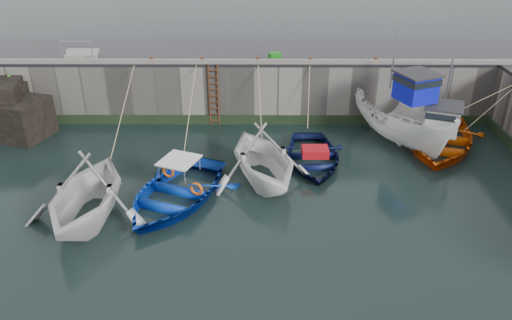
{
  "coord_description": "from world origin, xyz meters",
  "views": [
    {
      "loc": [
        0.23,
        -13.72,
        10.15
      ],
      "look_at": [
        0.15,
        3.62,
        1.2
      ],
      "focal_mm": 35.0,
      "sensor_mm": 36.0,
      "label": 1
    }
  ],
  "objects_px": {
    "bollard_d": "(311,60)",
    "bollard_e": "(376,60)",
    "boat_far_orange": "(439,137)",
    "bollard_a": "(152,60)",
    "boat_near_blacktrim": "(262,180)",
    "boat_far_white": "(403,120)",
    "boat_near_navy": "(312,162)",
    "bollard_c": "(258,60)",
    "boat_near_white": "(90,218)",
    "fish_crate": "(275,56)",
    "boat_near_blue": "(175,199)",
    "bollard_b": "(203,60)",
    "ladder": "(214,95)"
  },
  "relations": [
    {
      "from": "boat_near_navy",
      "to": "bollard_e",
      "type": "bearing_deg",
      "value": 52.17
    },
    {
      "from": "bollard_d",
      "to": "boat_near_blacktrim",
      "type": "bearing_deg",
      "value": -111.22
    },
    {
      "from": "ladder",
      "to": "boat_near_navy",
      "type": "bearing_deg",
      "value": -41.62
    },
    {
      "from": "bollard_a",
      "to": "bollard_d",
      "type": "height_order",
      "value": "same"
    },
    {
      "from": "bollard_e",
      "to": "boat_far_orange",
      "type": "bearing_deg",
      "value": -45.85
    },
    {
      "from": "boat_near_navy",
      "to": "boat_far_white",
      "type": "height_order",
      "value": "boat_far_white"
    },
    {
      "from": "boat_near_navy",
      "to": "bollard_e",
      "type": "relative_size",
      "value": 17.29
    },
    {
      "from": "boat_near_blacktrim",
      "to": "boat_near_blue",
      "type": "bearing_deg",
      "value": -174.99
    },
    {
      "from": "boat_near_blue",
      "to": "fish_crate",
      "type": "distance_m",
      "value": 9.83
    },
    {
      "from": "boat_far_orange",
      "to": "bollard_d",
      "type": "distance_m",
      "value": 7.11
    },
    {
      "from": "boat_far_orange",
      "to": "bollard_d",
      "type": "xyz_separation_m",
      "value": [
        -5.88,
        2.76,
        2.88
      ]
    },
    {
      "from": "fish_crate",
      "to": "bollard_a",
      "type": "distance_m",
      "value": 6.1
    },
    {
      "from": "bollard_c",
      "to": "bollard_b",
      "type": "bearing_deg",
      "value": 180.0
    },
    {
      "from": "boat_far_white",
      "to": "bollard_e",
      "type": "bearing_deg",
      "value": 91.6
    },
    {
      "from": "ladder",
      "to": "bollard_d",
      "type": "bearing_deg",
      "value": 4.0
    },
    {
      "from": "ladder",
      "to": "boat_near_blue",
      "type": "relative_size",
      "value": 0.56
    },
    {
      "from": "boat_near_blacktrim",
      "to": "fish_crate",
      "type": "xyz_separation_m",
      "value": [
        0.65,
        6.84,
        3.32
      ]
    },
    {
      "from": "fish_crate",
      "to": "bollard_a",
      "type": "bearing_deg",
      "value": 163.6
    },
    {
      "from": "bollard_c",
      "to": "boat_near_blue",
      "type": "bearing_deg",
      "value": -112.46
    },
    {
      "from": "boat_far_white",
      "to": "boat_near_blue",
      "type": "bearing_deg",
      "value": -174.26
    },
    {
      "from": "bollard_a",
      "to": "bollard_c",
      "type": "xyz_separation_m",
      "value": [
        5.2,
        0.0,
        0.0
      ]
    },
    {
      "from": "boat_near_blacktrim",
      "to": "boat_far_white",
      "type": "distance_m",
      "value": 7.72
    },
    {
      "from": "boat_near_blue",
      "to": "bollard_e",
      "type": "xyz_separation_m",
      "value": [
        8.96,
        7.63,
        3.3
      ]
    },
    {
      "from": "bollard_c",
      "to": "boat_far_white",
      "type": "bearing_deg",
      "value": -18.56
    },
    {
      "from": "boat_near_blue",
      "to": "bollard_e",
      "type": "bearing_deg",
      "value": 61.98
    },
    {
      "from": "boat_near_navy",
      "to": "bollard_c",
      "type": "distance_m",
      "value": 6.04
    },
    {
      "from": "fish_crate",
      "to": "bollard_c",
      "type": "distance_m",
      "value": 1.11
    },
    {
      "from": "boat_far_orange",
      "to": "bollard_a",
      "type": "bearing_deg",
      "value": -170.29
    },
    {
      "from": "bollard_b",
      "to": "bollard_a",
      "type": "bearing_deg",
      "value": 180.0
    },
    {
      "from": "bollard_d",
      "to": "bollard_e",
      "type": "distance_m",
      "value": 3.2
    },
    {
      "from": "boat_far_orange",
      "to": "bollard_d",
      "type": "height_order",
      "value": "boat_far_orange"
    },
    {
      "from": "fish_crate",
      "to": "bollard_a",
      "type": "height_order",
      "value": "fish_crate"
    },
    {
      "from": "boat_near_navy",
      "to": "bollard_b",
      "type": "bearing_deg",
      "value": 138.55
    },
    {
      "from": "bollard_d",
      "to": "fish_crate",
      "type": "bearing_deg",
      "value": 157.98
    },
    {
      "from": "boat_near_white",
      "to": "bollard_d",
      "type": "distance_m",
      "value": 12.87
    },
    {
      "from": "boat_near_navy",
      "to": "bollard_c",
      "type": "height_order",
      "value": "bollard_c"
    },
    {
      "from": "boat_near_white",
      "to": "fish_crate",
      "type": "relative_size",
      "value": 9.53
    },
    {
      "from": "boat_near_blacktrim",
      "to": "boat_near_navy",
      "type": "bearing_deg",
      "value": 18.75
    },
    {
      "from": "boat_near_blacktrim",
      "to": "boat_near_navy",
      "type": "xyz_separation_m",
      "value": [
        2.2,
        1.7,
        0.0
      ]
    },
    {
      "from": "bollard_b",
      "to": "bollard_d",
      "type": "distance_m",
      "value": 5.3
    },
    {
      "from": "ladder",
      "to": "boat_near_blue",
      "type": "distance_m",
      "value": 7.53
    },
    {
      "from": "boat_near_white",
      "to": "boat_near_blue",
      "type": "relative_size",
      "value": 0.94
    },
    {
      "from": "bollard_b",
      "to": "bollard_c",
      "type": "distance_m",
      "value": 2.7
    },
    {
      "from": "boat_near_navy",
      "to": "boat_far_orange",
      "type": "distance_m",
      "value": 6.3
    },
    {
      "from": "boat_near_navy",
      "to": "bollard_d",
      "type": "xyz_separation_m",
      "value": [
        0.18,
        4.44,
        3.3
      ]
    },
    {
      "from": "ladder",
      "to": "bollard_d",
      "type": "distance_m",
      "value": 5.11
    },
    {
      "from": "boat_near_blacktrim",
      "to": "bollard_b",
      "type": "bearing_deg",
      "value": 96.5
    },
    {
      "from": "boat_near_blacktrim",
      "to": "boat_far_orange",
      "type": "height_order",
      "value": "boat_far_orange"
    },
    {
      "from": "boat_near_blue",
      "to": "bollard_d",
      "type": "distance_m",
      "value": 10.11
    },
    {
      "from": "boat_far_orange",
      "to": "bollard_a",
      "type": "distance_m",
      "value": 14.25
    }
  ]
}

